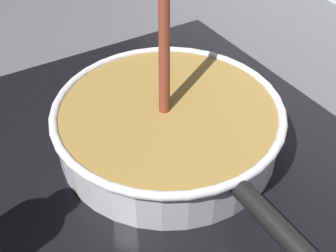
# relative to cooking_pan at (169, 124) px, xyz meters

# --- Properties ---
(hob_plate) EXTENTS (0.56, 0.48, 0.01)m
(hob_plate) POSITION_rel_cooking_pan_xyz_m (-0.00, -0.00, -0.04)
(hob_plate) COLOR black
(hob_plate) RESTS_ON ground
(burner_ring) EXTENTS (0.21, 0.21, 0.01)m
(burner_ring) POSITION_rel_cooking_pan_xyz_m (-0.00, -0.00, -0.03)
(burner_ring) COLOR #592D0C
(burner_ring) RESTS_ON hob_plate
(spare_burner) EXTENTS (0.12, 0.12, 0.01)m
(spare_burner) POSITION_rel_cooking_pan_xyz_m (-0.17, -0.00, -0.03)
(spare_burner) COLOR #262628
(spare_burner) RESTS_ON hob_plate
(cooking_pan) EXTENTS (0.45, 0.30, 0.25)m
(cooking_pan) POSITION_rel_cooking_pan_xyz_m (0.00, 0.00, 0.00)
(cooking_pan) COLOR silver
(cooking_pan) RESTS_ON hob_plate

